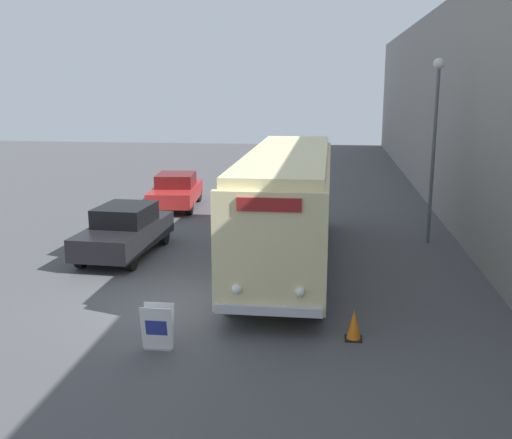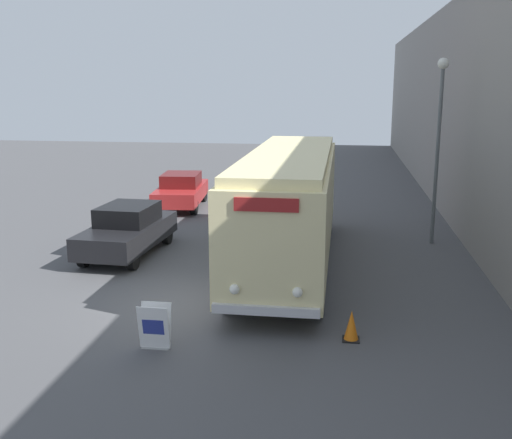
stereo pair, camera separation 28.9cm
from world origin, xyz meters
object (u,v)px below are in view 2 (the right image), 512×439
at_px(vintage_bus, 289,202).
at_px(sign_board, 155,327).
at_px(parked_car_mid, 181,190).
at_px(streetlamp, 439,125).
at_px(traffic_cone, 351,326).
at_px(parked_car_near, 128,230).

bearing_deg(vintage_bus, sign_board, -109.12).
bearing_deg(parked_car_mid, vintage_bus, -60.21).
xyz_separation_m(streetlamp, traffic_cone, (-2.77, -8.33, -3.64)).
height_order(vintage_bus, sign_board, vintage_bus).
xyz_separation_m(sign_board, traffic_cone, (3.94, 0.95, -0.13)).
distance_m(parked_car_near, parked_car_mid, 7.39).
height_order(parked_car_near, traffic_cone, parked_car_near).
bearing_deg(parked_car_near, traffic_cone, -35.97).
height_order(parked_car_mid, traffic_cone, parked_car_mid).
distance_m(sign_board, streetlamp, 11.98).
xyz_separation_m(sign_board, parked_car_mid, (-3.23, 13.89, 0.30)).
bearing_deg(streetlamp, parked_car_mid, 155.12).
height_order(vintage_bus, traffic_cone, vintage_bus).
relative_size(vintage_bus, streetlamp, 1.80).
xyz_separation_m(parked_car_mid, traffic_cone, (7.17, -12.94, -0.43)).
xyz_separation_m(vintage_bus, streetlamp, (4.55, 3.07, 2.07)).
distance_m(vintage_bus, sign_board, 6.73).
distance_m(vintage_bus, streetlamp, 5.87).
relative_size(vintage_bus, sign_board, 11.64).
distance_m(vintage_bus, parked_car_near, 5.21).
bearing_deg(streetlamp, parked_car_near, -163.92).
bearing_deg(vintage_bus, traffic_cone, -71.23).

